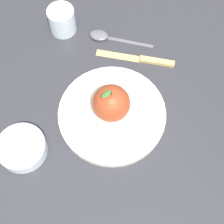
% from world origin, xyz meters
% --- Properties ---
extents(ground_plane, '(2.40, 2.40, 0.00)m').
position_xyz_m(ground_plane, '(0.00, 0.00, 0.00)').
color(ground_plane, '#2D2D33').
extents(dinner_plate, '(0.24, 0.24, 0.02)m').
position_xyz_m(dinner_plate, '(0.02, 0.02, 0.01)').
color(dinner_plate, silver).
rests_on(dinner_plate, ground_plane).
extents(apple, '(0.08, 0.08, 0.09)m').
position_xyz_m(apple, '(0.02, 0.02, 0.06)').
color(apple, '#9E3D1E').
rests_on(apple, dinner_plate).
extents(side_bowl, '(0.11, 0.11, 0.03)m').
position_xyz_m(side_bowl, '(0.23, 0.02, 0.02)').
color(side_bowl, silver).
rests_on(side_bowl, ground_plane).
extents(cup, '(0.07, 0.07, 0.07)m').
position_xyz_m(cup, '(0.03, -0.26, 0.04)').
color(cup, silver).
rests_on(cup, ground_plane).
extents(knife, '(0.17, 0.12, 0.01)m').
position_xyz_m(knife, '(-0.11, -0.09, 0.00)').
color(knife, '#D8B766').
rests_on(knife, ground_plane).
extents(spoon, '(0.15, 0.12, 0.01)m').
position_xyz_m(spoon, '(-0.06, -0.19, 0.01)').
color(spoon, '#59595E').
rests_on(spoon, ground_plane).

